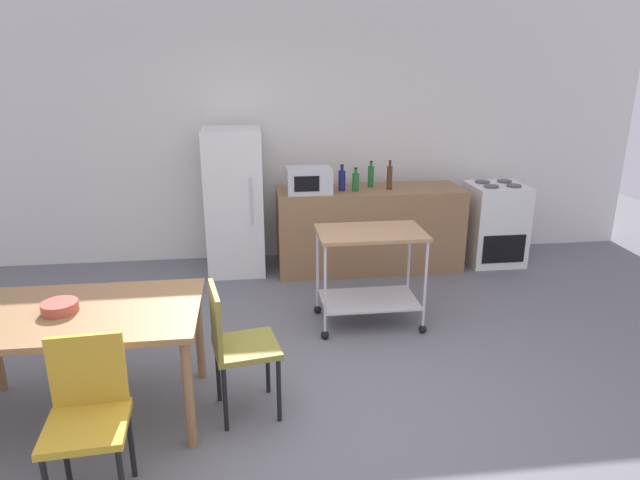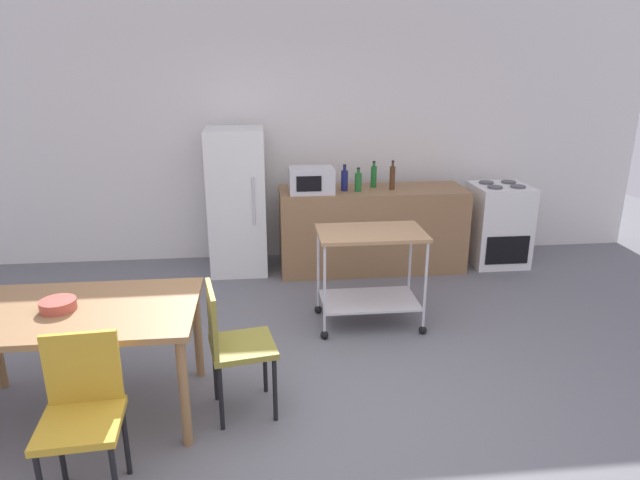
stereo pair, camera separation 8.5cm
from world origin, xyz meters
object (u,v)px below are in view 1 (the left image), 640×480
object	(u,v)px
bottle_olive_oil	(389,177)
fruit_bowl	(60,307)
kitchen_cart	(370,262)
microwave	(309,180)
stove_oven	(494,223)
bottle_soy_sauce	(356,181)
bottle_vinegar	(342,180)
dining_table	(77,323)
refrigerator	(234,202)
chair_olive	(236,342)
bottle_wine	(371,176)
chair_mustard	(88,411)

from	to	relation	value
bottle_olive_oil	fruit_bowl	size ratio (longest dim) A/B	1.42
kitchen_cart	microwave	bearing A→B (deg)	107.01
stove_oven	bottle_soy_sauce	distance (m)	1.72
kitchen_cart	bottle_vinegar	distance (m)	1.38
microwave	kitchen_cart	bearing A→B (deg)	-72.99
dining_table	fruit_bowl	size ratio (longest dim) A/B	6.88
refrigerator	bottle_olive_oil	xyz separation A→B (m)	(1.65, -0.15, 0.26)
microwave	bottle_vinegar	world-z (taller)	bottle_vinegar
kitchen_cart	bottle_soy_sauce	size ratio (longest dim) A/B	3.64
stove_oven	fruit_bowl	bearing A→B (deg)	-147.58
chair_olive	bottle_vinegar	world-z (taller)	bottle_vinegar
chair_olive	bottle_wine	bearing A→B (deg)	-38.49
chair_mustard	bottle_olive_oil	distance (m)	3.95
microwave	refrigerator	bearing A→B (deg)	165.62
chair_olive	bottle_vinegar	bearing A→B (deg)	-33.53
dining_table	chair_mustard	distance (m)	0.78
bottle_soy_sauce	bottle_olive_oil	bearing A→B (deg)	7.45
chair_olive	kitchen_cart	world-z (taller)	chair_olive
microwave	bottle_vinegar	bearing A→B (deg)	8.26
bottle_vinegar	bottle_wine	xyz separation A→B (m)	(0.34, 0.13, 0.01)
chair_olive	bottle_soy_sauce	distance (m)	2.78
refrigerator	bottle_wine	size ratio (longest dim) A/B	5.45
refrigerator	bottle_olive_oil	size ratio (longest dim) A/B	5.01
bottle_wine	bottle_olive_oil	world-z (taller)	bottle_olive_oil
bottle_soy_sauce	chair_mustard	bearing A→B (deg)	-122.38
dining_table	chair_mustard	xyz separation A→B (m)	(0.23, -0.73, -0.15)
kitchen_cart	dining_table	bearing A→B (deg)	-152.17
refrigerator	bottle_soy_sauce	xyz separation A→B (m)	(1.27, -0.19, 0.23)
stove_oven	bottle_vinegar	bearing A→B (deg)	-177.82
microwave	fruit_bowl	distance (m)	2.97
bottle_vinegar	chair_mustard	bearing A→B (deg)	-120.14
fruit_bowl	bottle_olive_oil	bearing A→B (deg)	42.33
chair_mustard	kitchen_cart	bearing A→B (deg)	40.50
bottle_olive_oil	bottle_wine	bearing A→B (deg)	144.23
dining_table	chair_olive	distance (m)	0.98
chair_olive	microwave	xyz separation A→B (m)	(0.73, 2.44, 0.51)
bottle_vinegar	bottle_olive_oil	distance (m)	0.51
kitchen_cart	bottle_wine	size ratio (longest dim) A/B	3.20
chair_olive	kitchen_cart	distance (m)	1.63
microwave	bottle_wine	bearing A→B (deg)	14.65
refrigerator	bottle_wine	world-z (taller)	refrigerator
fruit_bowl	bottle_wine	bearing A→B (deg)	45.74
chair_mustard	kitchen_cart	distance (m)	2.60
dining_table	stove_oven	distance (m)	4.56
bottle_soy_sauce	refrigerator	bearing A→B (deg)	171.32
chair_mustard	microwave	size ratio (longest dim) A/B	1.93
chair_mustard	bottle_wine	size ratio (longest dim) A/B	3.13
bottle_olive_oil	fruit_bowl	world-z (taller)	bottle_olive_oil
chair_mustard	bottle_wine	bearing A→B (deg)	52.44
chair_olive	chair_mustard	bearing A→B (deg)	121.40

